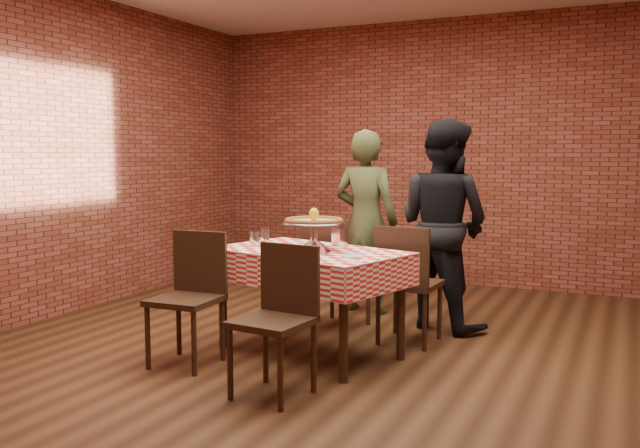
% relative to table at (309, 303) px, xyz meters
% --- Properties ---
extents(ground, '(6.00, 6.00, 0.00)m').
position_rel_table_xyz_m(ground, '(0.22, 0.04, -0.38)').
color(ground, black).
rests_on(ground, ground).
extents(back_wall, '(5.50, 0.00, 5.50)m').
position_rel_table_xyz_m(back_wall, '(0.22, 3.04, 1.08)').
color(back_wall, maroon).
rests_on(back_wall, ground).
extents(table, '(1.49, 1.14, 0.75)m').
position_rel_table_xyz_m(table, '(0.00, 0.00, 0.00)').
color(table, '#342113').
rests_on(table, ground).
extents(tablecloth, '(1.54, 1.18, 0.23)m').
position_rel_table_xyz_m(tablecloth, '(0.00, 0.00, 0.27)').
color(tablecloth, red).
rests_on(tablecloth, table).
extents(pizza_stand, '(0.46, 0.46, 0.20)m').
position_rel_table_xyz_m(pizza_stand, '(0.05, -0.02, 0.48)').
color(pizza_stand, silver).
rests_on(pizza_stand, tablecloth).
extents(pizza, '(0.43, 0.43, 0.03)m').
position_rel_table_xyz_m(pizza, '(0.05, -0.02, 0.59)').
color(pizza, beige).
rests_on(pizza, pizza_stand).
extents(lemon, '(0.07, 0.07, 0.09)m').
position_rel_table_xyz_m(lemon, '(0.05, -0.02, 0.64)').
color(lemon, yellow).
rests_on(lemon, pizza).
extents(water_glass_left, '(0.09, 0.09, 0.11)m').
position_rel_table_xyz_m(water_glass_left, '(-0.45, 0.01, 0.44)').
color(water_glass_left, white).
rests_on(water_glass_left, tablecloth).
extents(water_glass_right, '(0.09, 0.09, 0.11)m').
position_rel_table_xyz_m(water_glass_right, '(-0.49, 0.22, 0.44)').
color(water_glass_right, white).
rests_on(water_glass_right, tablecloth).
extents(side_plate, '(0.20, 0.20, 0.01)m').
position_rel_table_xyz_m(side_plate, '(0.41, -0.18, 0.39)').
color(side_plate, white).
rests_on(side_plate, tablecloth).
extents(sweetener_packet_a, '(0.05, 0.04, 0.00)m').
position_rel_table_xyz_m(sweetener_packet_a, '(0.50, -0.38, 0.39)').
color(sweetener_packet_a, white).
rests_on(sweetener_packet_a, tablecloth).
extents(sweetener_packet_b, '(0.06, 0.06, 0.00)m').
position_rel_table_xyz_m(sweetener_packet_b, '(0.53, -0.33, 0.39)').
color(sweetener_packet_b, white).
rests_on(sweetener_packet_b, tablecloth).
extents(condiment_caddy, '(0.12, 0.11, 0.14)m').
position_rel_table_xyz_m(condiment_caddy, '(0.12, 0.28, 0.45)').
color(condiment_caddy, silver).
rests_on(condiment_caddy, tablecloth).
extents(chair_near_left, '(0.44, 0.44, 0.90)m').
position_rel_table_xyz_m(chair_near_left, '(-0.65, -0.59, 0.08)').
color(chair_near_left, '#342113').
rests_on(chair_near_left, ground).
extents(chair_near_right, '(0.46, 0.46, 0.90)m').
position_rel_table_xyz_m(chair_near_right, '(0.18, -0.87, 0.07)').
color(chair_near_right, '#342113').
rests_on(chair_near_right, ground).
extents(chair_far_left, '(0.54, 0.54, 0.93)m').
position_rel_table_xyz_m(chair_far_left, '(-0.14, 0.81, 0.09)').
color(chair_far_left, '#342113').
rests_on(chair_far_left, ground).
extents(chair_far_right, '(0.44, 0.44, 0.91)m').
position_rel_table_xyz_m(chair_far_right, '(0.56, 0.60, 0.08)').
color(chair_far_right, '#342113').
rests_on(chair_far_right, ground).
extents(diner_olive, '(0.62, 0.42, 1.66)m').
position_rel_table_xyz_m(diner_olive, '(-0.11, 1.40, 0.45)').
color(diner_olive, '#404524').
rests_on(diner_olive, ground).
extents(diner_black, '(1.02, 0.91, 1.72)m').
position_rel_table_xyz_m(diner_black, '(0.67, 1.15, 0.49)').
color(diner_black, black).
rests_on(diner_black, ground).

